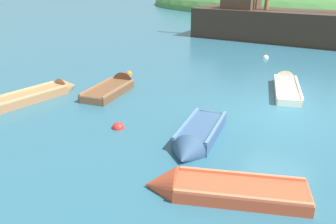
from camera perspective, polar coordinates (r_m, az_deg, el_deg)
name	(u,v)px	position (r m, az deg, el deg)	size (l,w,h in m)	color
ground_plane	(282,114)	(12.88, 17.57, -0.30)	(120.00, 120.00, 0.00)	#285B70
shore_hill	(293,10)	(49.36, 19.11, 14.98)	(39.44, 21.85, 8.84)	#477F3D
sailing_ship	(293,30)	(26.48, 19.06, 12.14)	(16.75, 4.30, 13.27)	#38281E
rowboat_outer_left	(212,191)	(8.10, 7.01, -12.23)	(3.61, 2.29, 0.96)	#C64C2D
rowboat_center	(41,95)	(14.71, -19.35, 2.56)	(1.13, 3.73, 0.87)	#9E7047
rowboat_far	(286,87)	(15.70, 18.07, 3.80)	(2.18, 3.99, 0.88)	beige
rowboat_portside	(197,139)	(10.25, 4.55, -4.22)	(1.63, 3.19, 0.93)	#335175
rowboat_near_dock	(115,89)	(14.82, -8.38, 3.66)	(1.70, 3.28, 1.00)	brown
buoy_red	(118,128)	(11.30, -7.82, -2.52)	(0.39, 0.39, 0.39)	red
buoy_white	(266,58)	(21.08, 15.11, 8.21)	(0.33, 0.33, 0.33)	white
buoy_orange	(129,74)	(17.21, -6.16, 5.97)	(0.31, 0.31, 0.31)	orange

